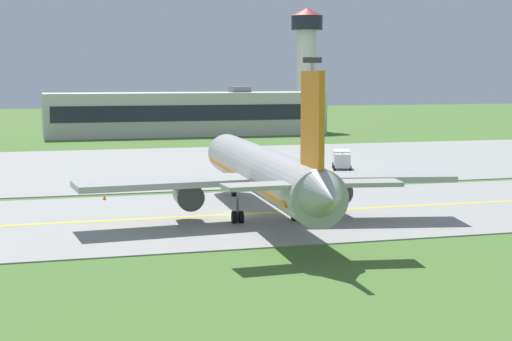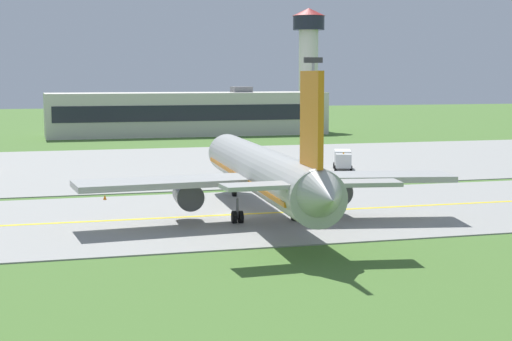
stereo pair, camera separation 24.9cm
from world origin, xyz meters
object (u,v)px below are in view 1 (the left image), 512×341
(service_truck_baggage, at_px, (342,159))
(apron_light_mast, at_px, (312,100))
(airplane_lead, at_px, (264,172))
(control_tower, at_px, (307,57))

(service_truck_baggage, xyz_separation_m, apron_light_mast, (-4.61, -1.03, 7.79))
(service_truck_baggage, relative_size, apron_light_mast, 0.43)
(service_truck_baggage, height_order, apron_light_mast, apron_light_mast)
(airplane_lead, bearing_deg, apron_light_mast, 63.26)
(airplane_lead, xyz_separation_m, control_tower, (43.43, 110.91, 12.54))
(airplane_lead, bearing_deg, service_truck_baggage, 57.78)
(service_truck_baggage, bearing_deg, control_tower, 73.65)
(service_truck_baggage, height_order, control_tower, control_tower)
(control_tower, bearing_deg, service_truck_baggage, -106.35)
(service_truck_baggage, bearing_deg, apron_light_mast, -167.44)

